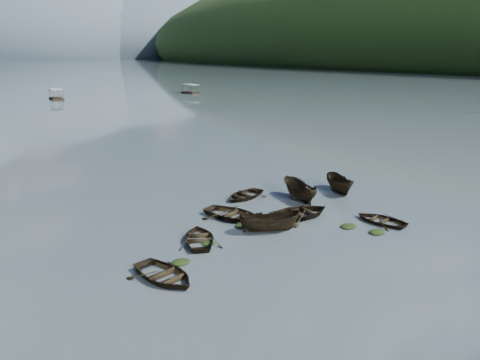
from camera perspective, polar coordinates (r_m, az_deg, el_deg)
ground_plane at (r=31.04m, az=12.67°, el=-8.48°), size 2400.00×2400.00×0.00m
haze_mtn_c at (r=933.20m, az=-24.90°, el=13.34°), size 520.00×520.00×260.00m
haze_mtn_d at (r=980.43m, az=-14.21°, el=14.30°), size 520.00×520.00×220.00m
rowboat_0 at (r=27.26m, az=-9.21°, el=-11.81°), size 4.01×5.00×0.92m
rowboat_1 at (r=31.93m, az=-4.95°, el=-7.45°), size 4.50×5.07×0.87m
rowboat_2 at (r=33.58m, az=3.59°, el=-6.23°), size 4.59×3.48×1.67m
rowboat_3 at (r=36.70m, az=16.76°, el=-4.97°), size 3.49×4.35×0.80m
rowboat_4 at (r=36.58m, az=7.33°, el=-4.48°), size 5.39×4.07×1.05m
rowboat_5 at (r=43.68m, az=12.04°, el=-1.37°), size 3.29×4.76×1.72m
rowboat_6 at (r=36.06m, az=-0.87°, el=-4.65°), size 5.04×5.84×1.02m
rowboat_7 at (r=40.89m, az=0.49°, el=-2.18°), size 4.97×4.19×0.88m
rowboat_8 at (r=40.87m, az=7.19°, el=-2.32°), size 2.72×4.92×1.80m
weed_clump_0 at (r=28.95m, az=-7.23°, el=-10.03°), size 1.19×0.98×0.26m
weed_clump_1 at (r=34.34m, az=0.27°, el=-5.70°), size 1.14×0.91×0.25m
weed_clump_2 at (r=34.55m, az=16.38°, el=-6.23°), size 1.26×1.01×0.27m
weed_clump_3 at (r=36.34m, az=3.21°, el=-4.51°), size 1.03×0.87×0.23m
weed_clump_4 at (r=35.12m, az=13.09°, el=-5.63°), size 1.28×1.02×0.27m
weed_clump_5 at (r=31.46m, az=-3.84°, el=-7.79°), size 0.98×0.80×0.21m
weed_clump_6 at (r=35.04m, az=0.22°, el=-5.26°), size 1.00×0.84×0.21m
weed_clump_7 at (r=38.64m, az=8.85°, el=-3.44°), size 1.14×0.91×0.25m
pontoon_centre at (r=134.48m, az=-21.45°, el=9.14°), size 3.43×7.07×2.63m
pontoon_right at (r=144.57m, az=-6.03°, el=10.47°), size 2.92×6.67×2.53m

